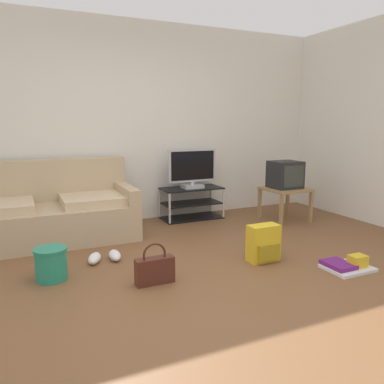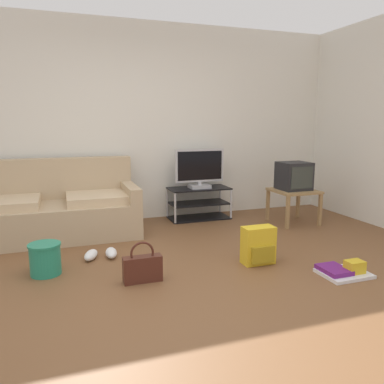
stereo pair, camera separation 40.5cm
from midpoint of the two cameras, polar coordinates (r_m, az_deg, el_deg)
name	(u,v)px [view 2 (the right image)]	position (r m, az deg, el deg)	size (l,w,h in m)	color
ground_plane	(186,287)	(3.34, 2.65, -14.00)	(9.00, 9.80, 0.02)	brown
wall_back	(130,123)	(5.39, -7.07, 10.13)	(9.00, 0.10, 2.70)	silver
couch	(54,210)	(4.85, -17.60, -2.53)	(1.96, 0.93, 0.92)	tan
tv_stand	(199,203)	(5.48, 3.14, -1.68)	(0.86, 0.43, 0.45)	black
flat_tv	(200,169)	(5.38, 3.29, 3.44)	(0.71, 0.22, 0.55)	#B2B2B7
side_table	(294,195)	(5.43, 16.97, -0.38)	(0.56, 0.56, 0.46)	#9E7A4C
crt_tv	(294,176)	(5.41, 17.01, 2.29)	(0.39, 0.37, 0.37)	#232326
backpack	(258,246)	(3.86, 12.84, -7.81)	(0.31, 0.24, 0.37)	gold
handbag	(143,268)	(3.37, -3.91, -11.20)	(0.34, 0.11, 0.36)	#4C2319
cleaning_bucket	(45,258)	(3.69, -18.06, -9.35)	(0.29, 0.29, 0.29)	#238466
sneakers_pair	(101,254)	(4.01, -10.53, -9.07)	(0.36, 0.28, 0.09)	white
floor_tray	(344,271)	(3.86, 24.50, -10.66)	(0.42, 0.34, 0.14)	silver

